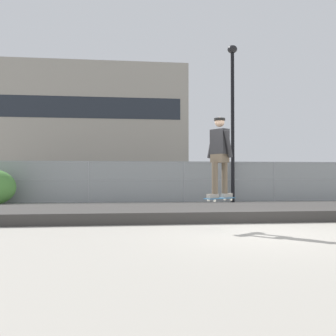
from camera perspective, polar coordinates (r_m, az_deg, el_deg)
name	(u,v)px	position (r m, az deg, el deg)	size (l,w,h in m)	color
ground_plane	(257,234)	(8.14, 13.19, -9.56)	(120.00, 120.00, 0.00)	#9E998E
gravel_berm	(218,212)	(11.24, 7.50, -6.51)	(14.61, 3.20, 0.29)	#3D3A38
skateboard	(220,198)	(8.29, 7.75, -4.53)	(0.78, 0.61, 0.07)	#2D608C
skater	(220,152)	(8.29, 7.74, 2.39)	(0.66, 0.61, 1.74)	gray
chain_fence	(184,182)	(17.36, 2.43, -2.04)	(25.71, 0.06, 1.85)	gray
street_lamp	(233,105)	(17.78, 9.63, 9.28)	(0.44, 0.44, 7.14)	black
parked_car_near	(91,182)	(21.08, -11.44, -2.12)	(4.43, 2.01, 1.66)	maroon
library_building	(86,129)	(50.80, -12.21, 5.79)	(25.17, 11.21, 14.68)	gray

